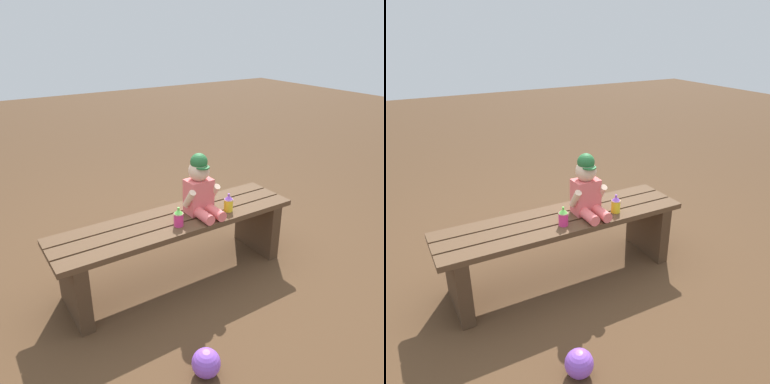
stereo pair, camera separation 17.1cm
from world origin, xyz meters
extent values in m
plane|color=#4C331E|center=(0.00, 0.00, 0.00)|extent=(16.00, 16.00, 0.00)
cube|color=#513823|center=(0.00, -0.14, 0.43)|extent=(1.64, 0.13, 0.04)
cube|color=#513823|center=(0.00, 0.00, 0.43)|extent=(1.64, 0.13, 0.04)
cube|color=#513823|center=(0.00, 0.14, 0.43)|extent=(1.64, 0.13, 0.04)
cube|color=#452F1E|center=(-0.70, 0.00, 0.21)|extent=(0.08, 0.41, 0.41)
cube|color=#452F1E|center=(0.70, 0.00, 0.21)|extent=(0.08, 0.41, 0.41)
cube|color=#E56666|center=(0.17, 0.00, 0.57)|extent=(0.17, 0.12, 0.23)
sphere|color=beige|center=(0.17, 0.00, 0.74)|extent=(0.14, 0.14, 0.14)
cylinder|color=#266633|center=(0.17, -0.04, 0.78)|extent=(0.09, 0.09, 0.01)
sphere|color=#266633|center=(0.17, 0.00, 0.80)|extent=(0.11, 0.11, 0.11)
cylinder|color=#F06B6B|center=(0.12, -0.12, 0.48)|extent=(0.07, 0.16, 0.07)
cylinder|color=#F06B6B|center=(0.21, -0.12, 0.48)|extent=(0.07, 0.16, 0.07)
cylinder|color=beige|center=(0.07, -0.03, 0.58)|extent=(0.04, 0.12, 0.14)
cylinder|color=beige|center=(0.26, -0.03, 0.58)|extent=(0.04, 0.12, 0.14)
cylinder|color=#E5337F|center=(-0.04, -0.10, 0.49)|extent=(0.06, 0.06, 0.09)
cone|color=#66CC4C|center=(-0.04, -0.10, 0.55)|extent=(0.06, 0.06, 0.03)
cylinder|color=#66CC4C|center=(-0.04, -0.10, 0.57)|extent=(0.01, 0.01, 0.02)
cylinder|color=yellow|center=(0.34, -0.10, 0.49)|extent=(0.06, 0.06, 0.09)
cone|color=#8C4CCC|center=(0.34, -0.10, 0.55)|extent=(0.06, 0.06, 0.03)
cylinder|color=#8C4CCC|center=(0.34, -0.10, 0.57)|extent=(0.01, 0.01, 0.02)
sphere|color=#8C4CCC|center=(-0.30, -0.77, 0.07)|extent=(0.14, 0.14, 0.14)
camera|label=1|loc=(-1.11, -1.91, 1.59)|focal=36.09mm
camera|label=2|loc=(-0.97, -2.00, 1.59)|focal=36.09mm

